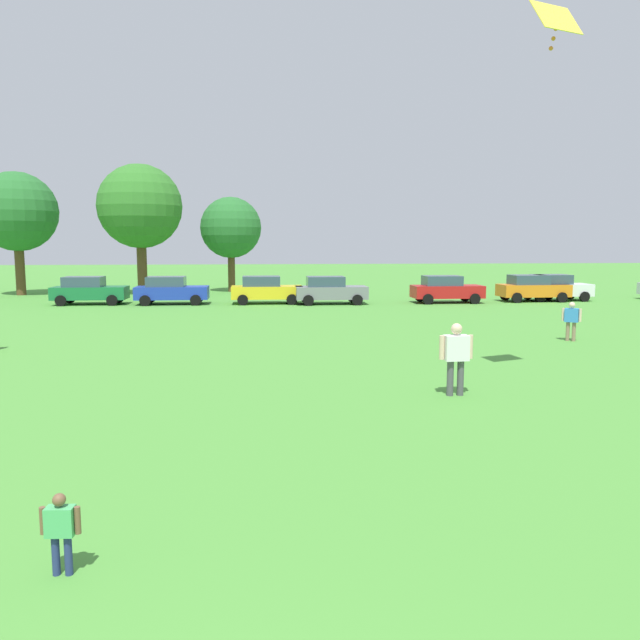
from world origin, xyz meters
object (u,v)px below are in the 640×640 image
(parked_car_white_6, at_px, (555,287))
(tree_far_left, at_px, (17,212))
(parked_car_blue_1, at_px, (171,290))
(tree_center, at_px, (140,207))
(child_kite_flyer, at_px, (61,527))
(kite, at_px, (556,20))
(parked_car_red_4, at_px, (446,289))
(bystander_midfield, at_px, (571,318))
(parked_car_yellow_2, at_px, (266,290))
(parked_car_orange_5, at_px, (532,288))
(tree_far_right, at_px, (231,228))
(adult_bystander, at_px, (456,353))
(parked_car_green_0, at_px, (89,290))
(parked_car_gray_3, at_px, (330,290))

(parked_car_white_6, relative_size, tree_far_left, 0.50)
(parked_car_blue_1, distance_m, tree_center, 9.80)
(child_kite_flyer, relative_size, kite, 0.71)
(parked_car_white_6, height_order, tree_far_left, tree_far_left)
(parked_car_red_4, bearing_deg, kite, -101.63)
(bystander_midfield, distance_m, tree_center, 31.37)
(parked_car_yellow_2, bearing_deg, parked_car_orange_5, -0.81)
(parked_car_yellow_2, xyz_separation_m, tree_far_right, (-2.41, 9.86, 3.97))
(parked_car_yellow_2, xyz_separation_m, tree_far_left, (-17.24, 8.25, 4.99))
(parked_car_yellow_2, xyz_separation_m, parked_car_orange_5, (16.83, -0.24, 0.00))
(bystander_midfield, distance_m, parked_car_white_6, 17.61)
(child_kite_flyer, relative_size, adult_bystander, 0.53)
(parked_car_blue_1, distance_m, parked_car_yellow_2, 5.70)
(parked_car_red_4, relative_size, tree_far_right, 0.60)
(parked_car_green_0, bearing_deg, kite, -54.69)
(bystander_midfield, bearing_deg, tree_far_right, 151.96)
(adult_bystander, xyz_separation_m, parked_car_orange_5, (12.68, 23.43, -0.19))
(tree_center, bearing_deg, child_kite_flyer, -81.34)
(child_kite_flyer, distance_m, parked_car_green_0, 32.69)
(kite, xyz_separation_m, parked_car_gray_3, (-2.55, 22.73, -7.92))
(parked_car_green_0, xyz_separation_m, tree_center, (1.91, 7.21, 5.38))
(bystander_midfield, bearing_deg, adult_bystander, -97.90)
(parked_car_yellow_2, distance_m, tree_center, 12.84)
(parked_car_white_6, bearing_deg, bystander_midfield, -114.60)
(parked_car_green_0, distance_m, tree_far_left, 11.31)
(parked_car_orange_5, relative_size, tree_far_left, 0.50)
(parked_car_red_4, relative_size, tree_far_left, 0.50)
(child_kite_flyer, relative_size, tree_center, 0.10)
(parked_car_red_4, height_order, tree_far_right, tree_far_right)
(adult_bystander, distance_m, parked_car_red_4, 24.07)
(tree_far_left, bearing_deg, child_kite_flyer, -69.82)
(parked_car_green_0, bearing_deg, parked_car_yellow_2, -3.10)
(kite, bearing_deg, tree_far_left, 126.74)
(child_kite_flyer, height_order, parked_car_gray_3, parked_car_gray_3)
(parked_car_yellow_2, bearing_deg, kite, -74.72)
(bystander_midfield, distance_m, parked_car_yellow_2, 19.43)
(parked_car_orange_5, bearing_deg, tree_far_right, 152.31)
(parked_car_yellow_2, relative_size, tree_center, 0.47)
(parked_car_white_6, height_order, tree_center, tree_center)
(child_kite_flyer, relative_size, parked_car_blue_1, 0.22)
(parked_car_yellow_2, bearing_deg, adult_bystander, -80.06)
(child_kite_flyer, bearing_deg, kite, 44.65)
(parked_car_red_4, relative_size, tree_center, 0.47)
(parked_car_blue_1, bearing_deg, parked_car_orange_5, -1.01)
(adult_bystander, bearing_deg, tree_far_left, 121.13)
(parked_car_orange_5, bearing_deg, parked_car_gray_3, -177.98)
(parked_car_green_0, xyz_separation_m, tree_far_right, (8.18, 9.28, 3.97))
(adult_bystander, relative_size, tree_far_left, 0.20)
(parked_car_gray_3, bearing_deg, parked_car_red_4, 0.58)
(parked_car_white_6, distance_m, tree_center, 28.75)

